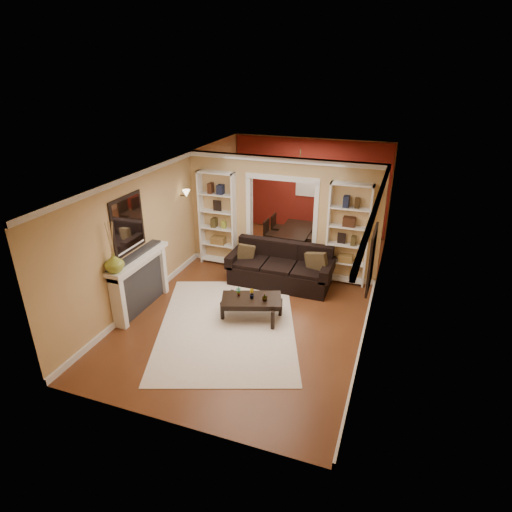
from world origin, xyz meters
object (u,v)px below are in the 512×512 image
at_px(bookshelf_right, 348,235).
at_px(dining_table, 297,238).
at_px(fireplace, 141,283).
at_px(bookshelf_left, 218,219).
at_px(sofa, 280,266).
at_px(coffee_table, 252,308).

bearing_deg(bookshelf_right, dining_table, 133.83).
bearing_deg(fireplace, bookshelf_right, 34.80).
distance_m(bookshelf_left, bookshelf_right, 3.10).
xyz_separation_m(bookshelf_left, bookshelf_right, (3.10, 0.00, 0.00)).
distance_m(bookshelf_left, fireplace, 2.65).
xyz_separation_m(bookshelf_left, fireplace, (-0.54, -2.53, -0.57)).
xyz_separation_m(sofa, bookshelf_right, (1.35, 0.58, 0.70)).
xyz_separation_m(bookshelf_right, dining_table, (-1.53, 1.59, -0.89)).
distance_m(coffee_table, dining_table, 3.72).
relative_size(sofa, fireplace, 1.35).
height_order(coffee_table, dining_table, dining_table).
distance_m(bookshelf_left, dining_table, 2.41).
bearing_deg(dining_table, sofa, -175.25).
xyz_separation_m(bookshelf_left, dining_table, (1.57, 1.59, -0.89)).
bearing_deg(bookshelf_right, bookshelf_left, 180.00).
bearing_deg(sofa, bookshelf_right, 23.28).
bearing_deg(bookshelf_left, dining_table, 45.37).
distance_m(fireplace, dining_table, 4.64).
relative_size(bookshelf_left, bookshelf_right, 1.00).
bearing_deg(dining_table, fireplace, 152.87).
relative_size(bookshelf_right, fireplace, 1.35).
xyz_separation_m(sofa, coffee_table, (-0.11, -1.54, -0.23)).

